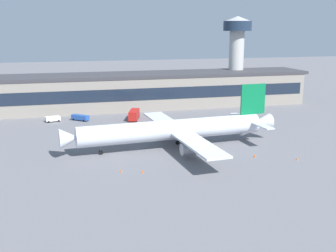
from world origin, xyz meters
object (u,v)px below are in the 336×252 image
Objects in this scene: control_tower at (237,49)px; fuel_truck at (134,115)px; airliner at (175,130)px; traffic_cone_3 at (121,171)px; traffic_cone_0 at (297,159)px; belt_loader at (80,117)px; traffic_cone_2 at (142,172)px; pushback_tractor at (52,119)px; traffic_cone_1 at (255,156)px.

fuel_truck is (-48.82, -26.15, -20.18)m from control_tower.
traffic_cone_3 is at bearing -137.30° from airliner.
belt_loader is at bearing 130.35° from traffic_cone_0.
traffic_cone_2 is (-37.92, 0.39, -0.01)m from traffic_cone_0.
pushback_tractor is 9.54× the size of traffic_cone_2.
fuel_truck is 13.65× the size of traffic_cone_1.
belt_loader is 55.08m from traffic_cone_3.
control_tower is 55.07× the size of traffic_cone_1.
fuel_truck reaches higher than traffic_cone_3.
fuel_truck is 61.61m from traffic_cone_0.
pushback_tractor is at bearing 109.10° from traffic_cone_2.
traffic_cone_1 is (48.83, -53.06, -0.72)m from pushback_tractor.
fuel_truck is at bearing 119.67° from traffic_cone_0.
pushback_tractor is 57.50m from traffic_cone_3.
traffic_cone_2 is (-28.98, -4.25, -0.05)m from traffic_cone_1.
traffic_cone_1 is 1.17× the size of traffic_cone_2.
fuel_truck is at bearing 82.04° from traffic_cone_2.
control_tower is 5.86× the size of belt_loader.
belt_loader is 10.39× the size of traffic_cone_3.
control_tower is (44.03, 61.98, 17.17)m from airliner.
fuel_truck is 1.45× the size of belt_loader.
belt_loader is 65.64m from traffic_cone_1.
traffic_cone_3 is at bearing -103.08° from fuel_truck.
traffic_cone_2 is at bearing -97.96° from fuel_truck.
airliner reaches higher than pushback_tractor.
fuel_truck reaches higher than pushback_tractor.
traffic_cone_3 is (-4.46, 1.91, 0.02)m from traffic_cone_2.
control_tower is 82.74m from traffic_cone_1.
belt_loader reaches higher than traffic_cone_2.
control_tower is at bearing 70.03° from traffic_cone_1.
fuel_truck is 18.33m from belt_loader.
belt_loader is 9.33m from pushback_tractor.
airliner reaches higher than fuel_truck.
airliner is at bearing -125.39° from control_tower.
belt_loader reaches higher than traffic_cone_0.
control_tower is at bearing 28.17° from fuel_truck.
airliner is 101.74× the size of traffic_cone_0.
traffic_cone_2 is at bearing -79.46° from belt_loader.
traffic_cone_1 reaches higher than traffic_cone_3.
pushback_tractor is (-27.28, 4.18, -0.83)m from fuel_truck.
airliner reaches higher than traffic_cone_0.
traffic_cone_0 is at bearing -0.59° from traffic_cone_2.
control_tower is 73.56m from belt_loader.
fuel_truck is 15.09× the size of traffic_cone_3.
control_tower reaches higher than traffic_cone_3.
traffic_cone_1 is at bearing 8.33° from traffic_cone_2.
traffic_cone_3 is (-60.72, -77.37, -21.76)m from control_tower.
fuel_truck is at bearing -151.83° from control_tower.
traffic_cone_2 is at bearing 179.41° from traffic_cone_0.
airliner is at bearing 42.70° from traffic_cone_3.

